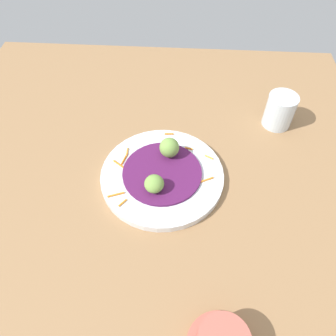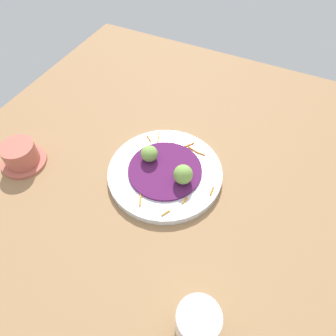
# 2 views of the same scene
# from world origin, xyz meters

# --- Properties ---
(table_surface) EXTENTS (1.10, 1.10, 0.02)m
(table_surface) POSITION_xyz_m (0.00, 0.00, 0.01)
(table_surface) COLOR #936D47
(table_surface) RESTS_ON ground
(main_plate) EXTENTS (0.28, 0.28, 0.02)m
(main_plate) POSITION_xyz_m (0.00, -0.03, 0.03)
(main_plate) COLOR silver
(main_plate) RESTS_ON table_surface
(cabbage_bed) EXTENTS (0.18, 0.18, 0.01)m
(cabbage_bed) POSITION_xyz_m (0.00, -0.03, 0.04)
(cabbage_bed) COLOR #51194C
(cabbage_bed) RESTS_ON main_plate
(carrot_garnish) EXTENTS (0.22, 0.23, 0.00)m
(carrot_garnish) POSITION_xyz_m (0.02, -0.00, 0.04)
(carrot_garnish) COLOR orange
(carrot_garnish) RESTS_ON main_plate
(guac_scoop_left) EXTENTS (0.06, 0.06, 0.05)m
(guac_scoop_left) POSITION_xyz_m (0.05, -0.05, 0.07)
(guac_scoop_left) COLOR #759E47
(guac_scoop_left) RESTS_ON cabbage_bed
(guac_scoop_center) EXTENTS (0.06, 0.06, 0.04)m
(guac_scoop_center) POSITION_xyz_m (-0.05, -0.02, 0.06)
(guac_scoop_center) COLOR #759E47
(guac_scoop_center) RESTS_ON cabbage_bed
(water_glass) EXTENTS (0.07, 0.07, 0.09)m
(water_glass) POSITION_xyz_m (0.20, -0.32, 0.06)
(water_glass) COLOR silver
(water_glass) RESTS_ON table_surface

